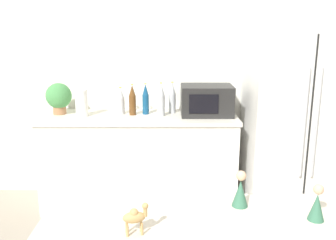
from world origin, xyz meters
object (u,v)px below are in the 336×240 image
at_px(back_bottle_2, 132,100).
at_px(wise_man_figurine_crimson, 317,205).
at_px(back_bottle_4, 172,98).
at_px(camel_figurine, 135,217).
at_px(refrigerator, 295,123).
at_px(back_bottle_3, 161,100).
at_px(paper_towel_roll, 82,103).
at_px(back_bottle_1, 121,101).
at_px(wise_man_figurine_blue, 240,191).
at_px(potted_plant, 59,97).
at_px(back_bottle_0, 146,99).
at_px(microwave, 207,100).

distance_m(back_bottle_2, wise_man_figurine_crimson, 2.31).
xyz_separation_m(back_bottle_4, camel_figurine, (-0.16, -2.31, -0.01)).
bearing_deg(refrigerator, back_bottle_3, 178.01).
height_order(paper_towel_roll, back_bottle_1, back_bottle_1).
relative_size(back_bottle_2, back_bottle_3, 0.93).
relative_size(back_bottle_1, wise_man_figurine_crimson, 1.72).
height_order(back_bottle_3, wise_man_figurine_blue, back_bottle_3).
distance_m(back_bottle_1, back_bottle_2, 0.12).
bearing_deg(potted_plant, back_bottle_0, 0.12).
bearing_deg(back_bottle_4, wise_man_figurine_crimson, -76.09).
relative_size(microwave, back_bottle_2, 1.63).
relative_size(refrigerator, back_bottle_1, 6.54).
bearing_deg(wise_man_figurine_crimson, back_bottle_3, 107.39).
bearing_deg(paper_towel_roll, wise_man_figurine_blue, -60.15).
bearing_deg(microwave, back_bottle_0, 176.96).
distance_m(potted_plant, microwave, 1.40).
bearing_deg(refrigerator, back_bottle_2, 176.74).
distance_m(potted_plant, back_bottle_3, 0.98).
xyz_separation_m(back_bottle_4, wise_man_figurine_blue, (0.27, -2.08, -0.01)).
bearing_deg(back_bottle_0, camel_figurine, -87.63).
xyz_separation_m(back_bottle_0, back_bottle_1, (-0.24, 0.00, -0.02)).
height_order(back_bottle_0, back_bottle_3, back_bottle_3).
bearing_deg(potted_plant, wise_man_figurine_blue, -56.51).
relative_size(refrigerator, paper_towel_roll, 6.72).
bearing_deg(wise_man_figurine_crimson, wise_man_figurine_blue, 156.81).
distance_m(paper_towel_roll, wise_man_figurine_blue, 2.22).
height_order(paper_towel_roll, wise_man_figurine_blue, paper_towel_roll).
bearing_deg(back_bottle_3, microwave, 6.35).
xyz_separation_m(back_bottle_0, back_bottle_2, (-0.12, -0.03, -0.00)).
distance_m(back_bottle_1, back_bottle_3, 0.40).
distance_m(back_bottle_1, wise_man_figurine_crimson, 2.39).
height_order(paper_towel_roll, microwave, microwave).
relative_size(back_bottle_3, wise_man_figurine_crimson, 2.08).
relative_size(back_bottle_0, back_bottle_1, 1.14).
xyz_separation_m(refrigerator, wise_man_figurine_crimson, (-0.60, -2.03, 0.19)).
distance_m(potted_plant, camel_figurine, 2.43).
relative_size(back_bottle_2, wise_man_figurine_blue, 1.84).
relative_size(wise_man_figurine_blue, wise_man_figurine_crimson, 1.06).
height_order(potted_plant, camel_figurine, potted_plant).
bearing_deg(refrigerator, wise_man_figurine_crimson, -106.50).
xyz_separation_m(back_bottle_1, wise_man_figurine_blue, (0.76, -2.04, 0.01)).
bearing_deg(back_bottle_1, wise_man_figurine_crimson, -64.30).
bearing_deg(wise_man_figurine_blue, back_bottle_4, 97.30).
relative_size(back_bottle_1, wise_man_figurine_blue, 1.62).
relative_size(refrigerator, potted_plant, 5.71).
bearing_deg(back_bottle_3, back_bottle_4, 50.78).
height_order(refrigerator, back_bottle_0, refrigerator).
relative_size(refrigerator, back_bottle_2, 5.78).
distance_m(microwave, back_bottle_0, 0.58).
xyz_separation_m(refrigerator, camel_figurine, (-1.31, -2.13, 0.19)).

